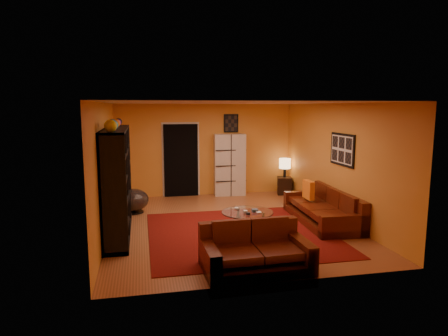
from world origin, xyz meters
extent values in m
plane|color=brown|center=(0.00, 0.00, 0.00)|extent=(6.00, 6.00, 0.00)
plane|color=white|center=(0.00, 0.00, 2.60)|extent=(6.00, 6.00, 0.00)
plane|color=orange|center=(0.00, 3.00, 1.30)|extent=(6.00, 0.00, 6.00)
plane|color=orange|center=(0.00, -3.00, 1.30)|extent=(6.00, 0.00, 6.00)
plane|color=orange|center=(-2.50, 0.00, 1.30)|extent=(0.00, 6.00, 6.00)
plane|color=orange|center=(2.50, 0.00, 1.30)|extent=(0.00, 6.00, 6.00)
cube|color=#550C09|center=(0.10, -0.70, 0.01)|extent=(3.60, 3.60, 0.01)
cube|color=black|center=(-0.70, 2.96, 1.02)|extent=(0.95, 0.10, 2.04)
cube|color=black|center=(2.48, -0.30, 1.60)|extent=(0.03, 1.00, 0.70)
cube|color=black|center=(0.75, 2.98, 2.05)|extent=(0.42, 0.03, 0.52)
cube|color=black|center=(-2.27, 0.00, 1.05)|extent=(0.45, 3.00, 2.10)
imported|color=black|center=(-2.23, 0.06, 0.99)|extent=(0.94, 0.12, 0.54)
cube|color=#441309|center=(2.05, -0.29, 0.16)|extent=(1.09, 2.43, 0.32)
cube|color=#441309|center=(2.45, -0.31, 0.42)|extent=(0.30, 2.39, 0.85)
cube|color=#441309|center=(2.00, -1.39, 0.31)|extent=(0.98, 0.23, 0.62)
cube|color=#441309|center=(2.10, 0.81, 0.31)|extent=(0.98, 0.23, 0.62)
cube|color=#441309|center=(1.98, -0.96, 0.47)|extent=(0.79, 0.69, 0.12)
cube|color=#441309|center=(2.01, -0.29, 0.47)|extent=(0.79, 0.69, 0.12)
cube|color=#441309|center=(2.04, 0.39, 0.47)|extent=(0.79, 0.69, 0.12)
cube|color=#441309|center=(-0.09, -2.50, 0.16)|extent=(1.67, 1.03, 0.32)
cube|color=#441309|center=(-0.11, -2.10, 0.42)|extent=(1.65, 0.22, 0.85)
cube|color=#441309|center=(0.64, -2.48, 0.31)|extent=(0.21, 0.99, 0.62)
cube|color=#441309|center=(-0.83, -2.52, 0.31)|extent=(0.21, 0.99, 0.62)
cube|color=#441309|center=(0.23, -2.53, 0.47)|extent=(0.64, 0.79, 0.12)
cube|color=#441309|center=(-0.42, -2.55, 0.47)|extent=(0.64, 0.79, 0.12)
cube|color=orange|center=(1.95, 0.21, 0.63)|extent=(0.12, 0.42, 0.42)
cylinder|color=silver|center=(0.18, -0.95, 0.50)|extent=(1.00, 1.00, 0.02)
cylinder|color=black|center=(0.49, -0.97, 0.25)|extent=(0.05, 0.05, 0.48)
cylinder|color=black|center=(0.05, -0.67, 0.25)|extent=(0.05, 0.05, 0.48)
cylinder|color=black|center=(0.01, -1.20, 0.25)|extent=(0.05, 0.05, 0.48)
cube|color=silver|center=(0.67, 2.80, 0.88)|extent=(0.90, 0.45, 1.76)
cylinder|color=black|center=(-2.00, 1.35, 0.02)|extent=(0.44, 0.44, 0.03)
cylinder|color=black|center=(-2.00, 1.35, 0.10)|extent=(0.06, 0.06, 0.15)
ellipsoid|color=#3F3938|center=(-2.00, 1.35, 0.32)|extent=(0.71, 0.71, 0.53)
cube|color=black|center=(2.25, 2.57, 0.25)|extent=(0.50, 0.50, 0.50)
cylinder|color=black|center=(2.25, 2.57, 0.63)|extent=(0.08, 0.08, 0.26)
cylinder|color=#EFBF83|center=(2.25, 2.57, 0.90)|extent=(0.33, 0.33, 0.28)
camera|label=1|loc=(-1.79, -8.19, 2.52)|focal=32.00mm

